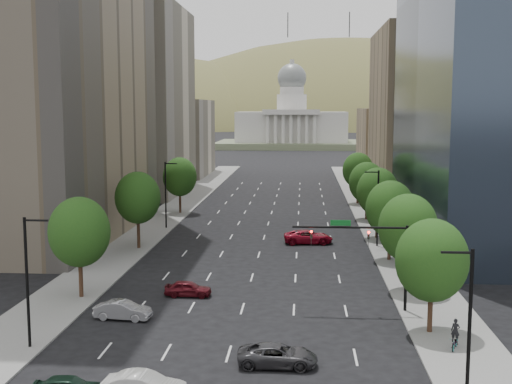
% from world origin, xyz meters
% --- Properties ---
extents(sidewalk_left, '(6.00, 200.00, 0.15)m').
position_xyz_m(sidewalk_left, '(-15.50, 60.00, 0.07)').
color(sidewalk_left, slate).
rests_on(sidewalk_left, ground).
extents(sidewalk_right, '(6.00, 200.00, 0.15)m').
position_xyz_m(sidewalk_right, '(15.50, 60.00, 0.07)').
color(sidewalk_right, slate).
rests_on(sidewalk_right, ground).
extents(midrise_cream_left, '(14.00, 30.00, 35.00)m').
position_xyz_m(midrise_cream_left, '(-25.00, 103.00, 17.50)').
color(midrise_cream_left, beige).
rests_on(midrise_cream_left, ground).
extents(filler_left, '(14.00, 26.00, 18.00)m').
position_xyz_m(filler_left, '(-25.00, 136.00, 9.00)').
color(filler_left, beige).
rests_on(filler_left, ground).
extents(parking_tan_right, '(14.00, 30.00, 30.00)m').
position_xyz_m(parking_tan_right, '(25.00, 100.00, 15.00)').
color(parking_tan_right, '#8C7759').
rests_on(parking_tan_right, ground).
extents(filler_right, '(14.00, 26.00, 16.00)m').
position_xyz_m(filler_right, '(25.00, 133.00, 8.00)').
color(filler_right, '#8C7759').
rests_on(filler_right, ground).
extents(tree_right_0, '(5.20, 5.20, 8.39)m').
position_xyz_m(tree_right_0, '(14.00, 25.00, 5.39)').
color(tree_right_0, '#382316').
rests_on(tree_right_0, ground).
extents(tree_right_1, '(5.20, 5.20, 8.75)m').
position_xyz_m(tree_right_1, '(14.00, 36.00, 5.75)').
color(tree_right_1, '#382316').
rests_on(tree_right_1, ground).
extents(tree_right_2, '(5.20, 5.20, 8.61)m').
position_xyz_m(tree_right_2, '(14.00, 48.00, 5.60)').
color(tree_right_2, '#382316').
rests_on(tree_right_2, ground).
extents(tree_right_3, '(5.20, 5.20, 8.89)m').
position_xyz_m(tree_right_3, '(14.00, 60.00, 5.89)').
color(tree_right_3, '#382316').
rests_on(tree_right_3, ground).
extents(tree_right_4, '(5.20, 5.20, 8.46)m').
position_xyz_m(tree_right_4, '(14.00, 74.00, 5.46)').
color(tree_right_4, '#382316').
rests_on(tree_right_4, ground).
extents(tree_right_5, '(5.20, 5.20, 8.75)m').
position_xyz_m(tree_right_5, '(14.00, 90.00, 5.75)').
color(tree_right_5, '#382316').
rests_on(tree_right_5, ground).
extents(tree_left_0, '(5.20, 5.20, 8.75)m').
position_xyz_m(tree_left_0, '(-14.00, 32.00, 5.75)').
color(tree_left_0, '#382316').
rests_on(tree_left_0, ground).
extents(tree_left_1, '(5.20, 5.20, 8.97)m').
position_xyz_m(tree_left_1, '(-14.00, 52.00, 5.96)').
color(tree_left_1, '#382316').
rests_on(tree_left_1, ground).
extents(tree_left_2, '(5.20, 5.20, 8.68)m').
position_xyz_m(tree_left_2, '(-14.00, 78.00, 5.68)').
color(tree_left_2, '#382316').
rests_on(tree_left_2, ground).
extents(streetlight_rs, '(1.70, 0.20, 9.00)m').
position_xyz_m(streetlight_rs, '(13.44, 12.00, 4.84)').
color(streetlight_rs, black).
rests_on(streetlight_rs, ground).
extents(streetlight_rn, '(1.70, 0.20, 9.00)m').
position_xyz_m(streetlight_rn, '(13.44, 55.00, 4.84)').
color(streetlight_rn, black).
rests_on(streetlight_rn, ground).
extents(streetlight_ls, '(1.70, 0.20, 9.00)m').
position_xyz_m(streetlight_ls, '(-13.44, 20.00, 4.84)').
color(streetlight_ls, black).
rests_on(streetlight_ls, ground).
extents(streetlight_ln, '(1.70, 0.20, 9.00)m').
position_xyz_m(streetlight_ln, '(-13.44, 65.00, 4.84)').
color(streetlight_ln, black).
rests_on(streetlight_ln, ground).
extents(traffic_signal, '(9.12, 0.40, 7.38)m').
position_xyz_m(traffic_signal, '(10.53, 30.00, 5.17)').
color(traffic_signal, black).
rests_on(traffic_signal, ground).
extents(capitol, '(60.00, 40.00, 35.20)m').
position_xyz_m(capitol, '(0.00, 249.71, 8.58)').
color(capitol, '#596647').
rests_on(capitol, ground).
extents(foothills, '(720.00, 413.00, 263.00)m').
position_xyz_m(foothills, '(34.67, 599.39, -37.78)').
color(foothills, olive).
rests_on(foothills, ground).
extents(car_dkgrey, '(5.05, 2.34, 1.40)m').
position_xyz_m(car_dkgrey, '(3.31, 18.15, 0.70)').
color(car_dkgrey, '#302F32').
rests_on(car_dkgrey, ground).
extents(car_maroon, '(4.04, 1.66, 1.37)m').
position_xyz_m(car_maroon, '(-5.00, 33.22, 0.69)').
color(car_maroon, '#480C12').
rests_on(car_maroon, ground).
extents(car_silver, '(4.51, 1.98, 1.44)m').
position_xyz_m(car_silver, '(-8.92, 26.65, 0.72)').
color(car_silver, gray).
rests_on(car_silver, ground).
extents(car_red_far, '(6.04, 3.20, 1.62)m').
position_xyz_m(car_red_far, '(5.50, 56.51, 0.81)').
color(car_red_far, maroon).
rests_on(car_red_far, ground).
extents(cyclist, '(1.13, 1.67, 2.09)m').
position_xyz_m(cyclist, '(15.02, 21.49, 0.85)').
color(cyclist, black).
rests_on(cyclist, sidewalk_right).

